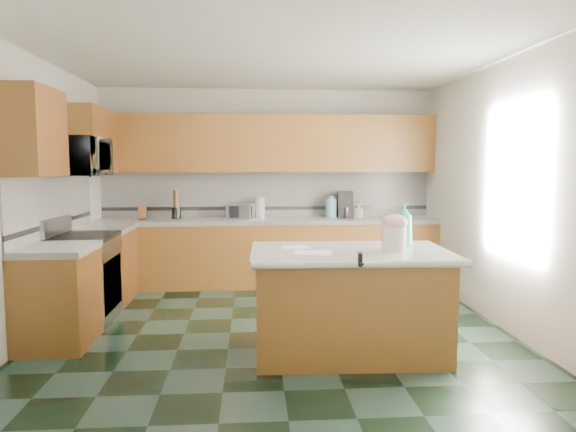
{
  "coord_description": "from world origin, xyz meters",
  "views": [
    {
      "loc": [
        -0.23,
        -4.96,
        1.65
      ],
      "look_at": [
        0.15,
        0.35,
        1.12
      ],
      "focal_mm": 32.0,
      "sensor_mm": 36.0,
      "label": 1
    }
  ],
  "objects": [
    {
      "name": "floor",
      "position": [
        0.0,
        0.0,
        0.0
      ],
      "size": [
        4.6,
        4.6,
        0.0
      ],
      "primitive_type": "plane",
      "color": "black",
      "rests_on": "ground"
    },
    {
      "name": "ceiling",
      "position": [
        0.0,
        0.0,
        2.7
      ],
      "size": [
        4.6,
        4.6,
        0.0
      ],
      "primitive_type": "plane",
      "color": "white",
      "rests_on": "ground"
    },
    {
      "name": "wall_back",
      "position": [
        0.0,
        2.32,
        1.35
      ],
      "size": [
        4.6,
        0.04,
        2.7
      ],
      "primitive_type": "cube",
      "color": "silver",
      "rests_on": "ground"
    },
    {
      "name": "wall_front",
      "position": [
        0.0,
        -2.32,
        1.35
      ],
      "size": [
        4.6,
        0.04,
        2.7
      ],
      "primitive_type": "cube",
      "color": "silver",
      "rests_on": "ground"
    },
    {
      "name": "wall_left",
      "position": [
        -2.32,
        0.0,
        1.35
      ],
      "size": [
        0.04,
        4.6,
        2.7
      ],
      "primitive_type": "cube",
      "color": "silver",
      "rests_on": "ground"
    },
    {
      "name": "wall_right",
      "position": [
        2.32,
        0.0,
        1.35
      ],
      "size": [
        0.04,
        4.6,
        2.7
      ],
      "primitive_type": "cube",
      "color": "silver",
      "rests_on": "ground"
    },
    {
      "name": "back_base_cab",
      "position": [
        0.0,
        2.0,
        0.43
      ],
      "size": [
        4.6,
        0.6,
        0.86
      ],
      "primitive_type": "cube",
      "color": "#3D1E0C",
      "rests_on": "ground"
    },
    {
      "name": "back_countertop",
      "position": [
        0.0,
        2.0,
        0.89
      ],
      "size": [
        4.6,
        0.64,
        0.06
      ],
      "primitive_type": "cube",
      "color": "white",
      "rests_on": "back_base_cab"
    },
    {
      "name": "back_upper_cab",
      "position": [
        0.0,
        2.13,
        1.94
      ],
      "size": [
        4.6,
        0.33,
        0.78
      ],
      "primitive_type": "cube",
      "color": "#3D1E0C",
      "rests_on": "wall_back"
    },
    {
      "name": "back_backsplash",
      "position": [
        0.0,
        2.29,
        1.24
      ],
      "size": [
        4.6,
        0.02,
        0.63
      ],
      "primitive_type": "cube",
      "color": "silver",
      "rests_on": "back_countertop"
    },
    {
      "name": "back_accent_band",
      "position": [
        0.0,
        2.28,
        1.04
      ],
      "size": [
        4.6,
        0.01,
        0.05
      ],
      "primitive_type": "cube",
      "color": "black",
      "rests_on": "back_countertop"
    },
    {
      "name": "left_base_cab_rear",
      "position": [
        -2.0,
        1.29,
        0.43
      ],
      "size": [
        0.6,
        0.82,
        0.86
      ],
      "primitive_type": "cube",
      "color": "#3D1E0C",
      "rests_on": "ground"
    },
    {
      "name": "left_counter_rear",
      "position": [
        -2.0,
        1.29,
        0.89
      ],
      "size": [
        0.64,
        0.82,
        0.06
      ],
      "primitive_type": "cube",
      "color": "white",
      "rests_on": "left_base_cab_rear"
    },
    {
      "name": "left_base_cab_front",
      "position": [
        -2.0,
        -0.24,
        0.43
      ],
      "size": [
        0.6,
        0.72,
        0.86
      ],
      "primitive_type": "cube",
      "color": "#3D1E0C",
      "rests_on": "ground"
    },
    {
      "name": "left_counter_front",
      "position": [
        -2.0,
        -0.24,
        0.89
      ],
      "size": [
        0.64,
        0.72,
        0.06
      ],
      "primitive_type": "cube",
      "color": "white",
      "rests_on": "left_base_cab_front"
    },
    {
      "name": "left_backsplash",
      "position": [
        -2.29,
        0.55,
        1.24
      ],
      "size": [
        0.02,
        2.3,
        0.63
      ],
      "primitive_type": "cube",
      "color": "silver",
      "rests_on": "wall_left"
    },
    {
      "name": "left_accent_band",
      "position": [
        -2.28,
        0.55,
        1.04
      ],
      "size": [
        0.01,
        2.3,
        0.05
      ],
      "primitive_type": "cube",
      "color": "black",
      "rests_on": "wall_left"
    },
    {
      "name": "left_upper_cab_rear",
      "position": [
        -2.13,
        1.42,
        1.94
      ],
      "size": [
        0.33,
        1.09,
        0.78
      ],
      "primitive_type": "cube",
      "color": "#3D1E0C",
      "rests_on": "wall_left"
    },
    {
      "name": "left_upper_cab_front",
      "position": [
        -2.13,
        -0.24,
        1.94
      ],
      "size": [
        0.33,
        0.72,
        0.78
      ],
      "primitive_type": "cube",
      "color": "#3D1E0C",
      "rests_on": "wall_left"
    },
    {
      "name": "range_body",
      "position": [
        -2.0,
        0.5,
        0.44
      ],
      "size": [
        0.6,
        0.76,
        0.88
      ],
      "primitive_type": "cube",
      "color": "#B7B7BC",
      "rests_on": "ground"
    },
    {
      "name": "range_oven_door",
      "position": [
        -1.71,
        0.5,
        0.4
      ],
      "size": [
        0.02,
        0.68,
        0.55
      ],
      "primitive_type": "cube",
      "color": "black",
      "rests_on": "range_body"
    },
    {
      "name": "range_cooktop",
      "position": [
        -2.0,
        0.5,
        0.9
      ],
      "size": [
        0.62,
        0.78,
        0.04
      ],
      "primitive_type": "cube",
      "color": "black",
      "rests_on": "range_body"
    },
    {
      "name": "range_handle",
      "position": [
        -1.68,
        0.5,
        0.78
      ],
      "size": [
        0.02,
        0.66,
        0.02
      ],
      "primitive_type": "cylinder",
      "rotation": [
        1.57,
        0.0,
        0.0
      ],
      "color": "#B7B7BC",
      "rests_on": "range_body"
    },
    {
      "name": "range_backguard",
      "position": [
        -2.26,
        0.5,
        1.02
      ],
      "size": [
        0.06,
        0.76,
        0.18
      ],
      "primitive_type": "cube",
      "color": "#B7B7BC",
      "rests_on": "range_body"
    },
    {
      "name": "microwave",
      "position": [
        -2.0,
        0.5,
        1.73
      ],
      "size": [
        0.5,
        0.73,
        0.41
      ],
      "primitive_type": "imported",
      "rotation": [
        0.0,
        0.0,
        1.57
      ],
      "color": "#B7B7BC",
      "rests_on": "wall_left"
    },
    {
      "name": "island_base",
      "position": [
        0.62,
        -0.63,
        0.43
      ],
      "size": [
        1.63,
        0.96,
        0.86
      ],
      "primitive_type": "cube",
      "rotation": [
        0.0,
        0.0,
        -0.03
      ],
      "color": "#3D1E0C",
      "rests_on": "ground"
    },
    {
      "name": "island_top",
      "position": [
        0.62,
        -0.63,
        0.89
      ],
      "size": [
        1.73,
        1.07,
        0.06
      ],
      "primitive_type": "cube",
      "rotation": [
        0.0,
        0.0,
        -0.03
      ],
      "color": "white",
      "rests_on": "island_base"
    },
    {
      "name": "island_bullnose",
      "position": [
        0.62,
        -1.13,
        0.89
      ],
      "size": [
        1.7,
        0.11,
        0.06
      ],
      "primitive_type": "cylinder",
      "rotation": [
        0.0,
        1.57,
        -0.03
      ],
      "color": "white",
      "rests_on": "island_base"
    },
    {
      "name": "treat_jar",
      "position": [
        0.98,
        -0.72,
        1.03
      ],
      "size": [
        0.23,
        0.23,
        0.21
      ],
      "primitive_type": "cylinder",
      "rotation": [
        0.0,
        0.0,
        0.12
      ],
      "color": "silver",
      "rests_on": "island_top"
    },
    {
      "name": "treat_jar_lid",
      "position": [
        0.98,
        -0.72,
        1.17
      ],
      "size": [
        0.22,
        0.22,
        0.14
      ],
      "primitive_type": "ellipsoid",
      "color": "#D28C99",
      "rests_on": "treat_jar"
    },
    {
      "name": "treat_jar_knob",
      "position": [
        0.98,
        -0.72,
        1.21
      ],
      "size": [
        0.07,
        0.03,
        0.03
      ],
      "primitive_type": "cylinder",
      "rotation": [
        0.0,
        1.57,
        0.0
      ],
      "color": "tan",
      "rests_on": "treat_jar_lid"
    },
    {
      "name": "treat_jar_knob_end_l",
      "position": [
        0.94,
        -0.72,
        1.21
      ],
      "size": [
        0.04,
        0.04,
        0.04
      ],
      "primitive_type": "sphere",
      "color": "tan",
      "rests_on": "treat_jar_lid"
    },
    {
      "name": "treat_jar_knob_end_r",
      "position": [
        1.01,
        -0.72,
        1.21
      ],
      "size": [
        0.04,
        0.04,
        0.04
      ],
      "primitive_type": "sphere",
      "color": "tan",
      "rests_on": "treat_jar_lid"
    },
    {
      "name": "soap_bottle_island",
      "position": [
        1.14,
        -0.48,
        1.12
      ],
      "size": [
        0.19,
        0.19,
        0.4
      ],
      "primitive_type": "imported",
      "rotation": [
        0.0,
        0.0,
        0.27
      ],
      "color": "#2EBDB7",
      "rests_on": "island_top"
    },
    {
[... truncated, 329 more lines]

